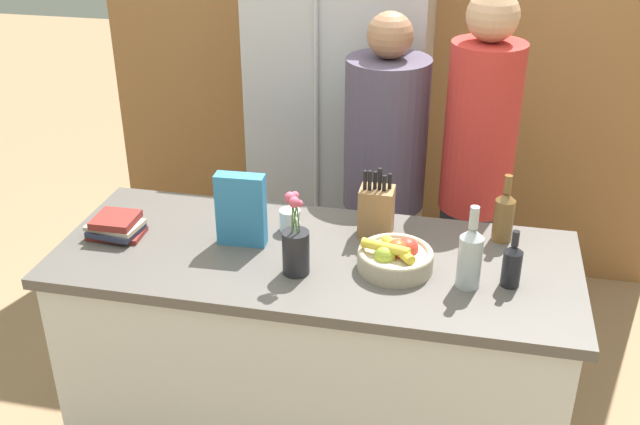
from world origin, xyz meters
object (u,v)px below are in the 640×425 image
at_px(cereal_box, 241,210).
at_px(person_at_sink, 384,177).
at_px(flower_vase, 296,247).
at_px(book_stack, 116,227).
at_px(fruit_bowl, 395,257).
at_px(knife_block, 376,211).
at_px(coffee_mug, 290,220).
at_px(refrigerator, 342,114).
at_px(bottle_wine, 512,264).
at_px(bottle_oil, 504,215).
at_px(person_in_blue, 477,172).
at_px(bottle_vinegar, 470,255).

xyz_separation_m(cereal_box, person_at_sink, (0.42, 0.71, -0.15)).
distance_m(flower_vase, person_at_sink, 0.89).
relative_size(cereal_box, person_at_sink, 0.17).
bearing_deg(book_stack, fruit_bowl, -0.90).
xyz_separation_m(knife_block, person_at_sink, (-0.04, 0.54, -0.11)).
relative_size(cereal_box, coffee_mug, 2.84).
relative_size(fruit_bowl, book_stack, 1.27).
xyz_separation_m(refrigerator, cereal_box, (-0.12, -1.28, 0.08)).
height_order(coffee_mug, bottle_wine, bottle_wine).
xyz_separation_m(book_stack, bottle_wine, (1.42, -0.04, 0.04)).
distance_m(fruit_bowl, cereal_box, 0.57).
bearing_deg(bottle_wine, fruit_bowl, 177.15).
height_order(fruit_bowl, bottle_oil, bottle_oil).
distance_m(flower_vase, bottle_wine, 0.71).
height_order(fruit_bowl, knife_block, knife_block).
xyz_separation_m(refrigerator, bottle_oil, (0.80, -1.05, 0.04)).
xyz_separation_m(coffee_mug, book_stack, (-0.62, -0.18, -0.00)).
height_order(bottle_wine, person_in_blue, person_in_blue).
xyz_separation_m(knife_block, book_stack, (-0.94, -0.22, -0.06)).
xyz_separation_m(refrigerator, person_at_sink, (0.30, -0.57, -0.07)).
xyz_separation_m(refrigerator, bottle_wine, (0.82, -1.36, 0.02)).
height_order(cereal_box, person_at_sink, person_at_sink).
distance_m(coffee_mug, bottle_wine, 0.83).
relative_size(book_stack, bottle_wine, 1.01).
xyz_separation_m(cereal_box, bottle_vinegar, (0.81, -0.12, -0.02)).
height_order(bottle_oil, bottle_wine, bottle_oil).
distance_m(refrigerator, fruit_bowl, 1.41).
distance_m(book_stack, bottle_vinegar, 1.29).
relative_size(refrigerator, person_in_blue, 1.12).
bearing_deg(coffee_mug, bottle_wine, -15.00).
relative_size(fruit_bowl, bottle_vinegar, 0.89).
relative_size(bottle_oil, bottle_wine, 1.28).
height_order(flower_vase, bottle_vinegar, flower_vase).
bearing_deg(person_in_blue, person_at_sink, 144.88).
relative_size(fruit_bowl, bottle_oil, 1.01).
bearing_deg(refrigerator, book_stack, -114.21).
xyz_separation_m(fruit_bowl, cereal_box, (-0.56, 0.06, 0.09)).
bearing_deg(person_in_blue, flower_vase, -151.89).
relative_size(book_stack, bottle_vinegar, 0.70).
relative_size(refrigerator, coffee_mug, 20.52).
bearing_deg(person_at_sink, fruit_bowl, -83.44).
relative_size(fruit_bowl, bottle_wine, 1.29).
bearing_deg(flower_vase, bottle_oil, 29.18).
height_order(bottle_oil, bottle_vinegar, bottle_vinegar).
height_order(flower_vase, bottle_wine, flower_vase).
xyz_separation_m(refrigerator, knife_block, (0.34, -1.11, 0.04)).
bearing_deg(bottle_vinegar, coffee_mug, 159.50).
distance_m(refrigerator, person_in_blue, 0.94).
distance_m(fruit_bowl, flower_vase, 0.34).
bearing_deg(fruit_bowl, person_at_sink, 100.41).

